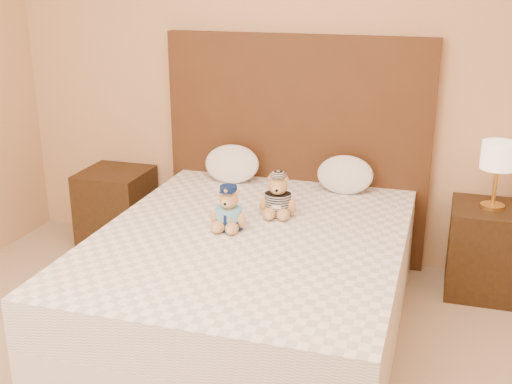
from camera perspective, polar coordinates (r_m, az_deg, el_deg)
bed at (r=3.53m, az=-0.51°, el=-7.85°), size 1.60×2.00×0.55m
headboard at (r=4.27m, az=3.54°, el=3.78°), size 1.75×0.08×1.50m
nightstand_left at (r=4.67m, az=-12.28°, el=-1.40°), size 0.45×0.45×0.55m
nightstand_right at (r=4.14m, az=19.83°, el=-4.88°), size 0.45×0.45×0.55m
lamp at (r=3.95m, az=20.75°, el=2.77°), size 0.20×0.20×0.40m
teddy_police at (r=3.44m, az=-2.43°, el=-1.41°), size 0.21×0.20×0.24m
teddy_prisoner at (r=3.62m, az=1.96°, el=-0.28°), size 0.25×0.24×0.25m
pillow_left at (r=4.23m, az=-2.16°, el=2.67°), size 0.37×0.24×0.26m
pillow_right at (r=4.06m, az=7.92°, el=1.69°), size 0.35×0.23×0.25m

